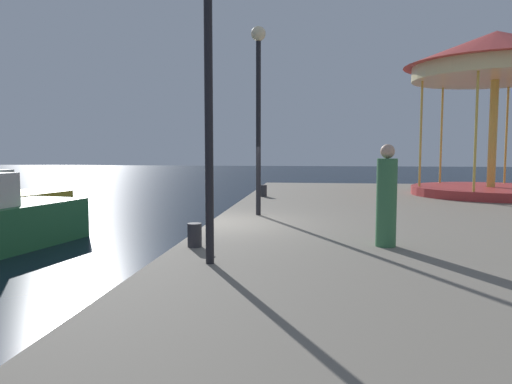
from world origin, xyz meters
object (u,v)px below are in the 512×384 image
carousel (495,72)px  lamp_post_near_edge (208,39)px  person_far_corner (386,199)px  bollard_south (195,235)px  lamp_post_mid_promenade (258,88)px  bollard_center (263,191)px

carousel → lamp_post_near_edge: carousel is taller
person_far_corner → bollard_south: bearing=-172.2°
lamp_post_mid_promenade → person_far_corner: size_ratio=2.67×
bollard_center → bollard_south: bearing=-91.5°
carousel → bollard_center: bearing=-170.0°
lamp_post_mid_promenade → bollard_south: 5.07m
bollard_south → lamp_post_mid_promenade: bearing=81.6°
lamp_post_mid_promenade → person_far_corner: bearing=-54.7°
bollard_south → bollard_center: (0.23, 8.87, 0.00)m
carousel → person_far_corner: size_ratio=3.60×
carousel → bollard_center: carousel is taller
lamp_post_mid_promenade → bollard_center: lamp_post_mid_promenade is taller
lamp_post_near_edge → bollard_south: size_ratio=11.68×
lamp_post_mid_promenade → person_far_corner: 5.05m
bollard_south → person_far_corner: person_far_corner is taller
bollard_south → person_far_corner: (3.20, 0.44, 0.61)m
carousel → lamp_post_mid_promenade: bearing=-140.9°
bollard_center → person_far_corner: size_ratio=0.23×
carousel → bollard_south: 13.78m
lamp_post_near_edge → carousel: bearing=56.1°
carousel → lamp_post_near_edge: (-7.69, -11.43, -1.15)m
bollard_south → person_far_corner: 3.29m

